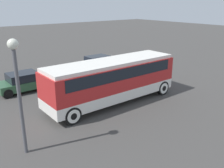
{
  "coord_description": "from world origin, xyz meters",
  "views": [
    {
      "loc": [
        -9.7,
        -12.24,
        6.48
      ],
      "look_at": [
        0.0,
        0.0,
        1.3
      ],
      "focal_mm": 40.0,
      "sensor_mm": 36.0,
      "label": 1
    }
  ],
  "objects_px": {
    "parked_car_near": "(111,69)",
    "parked_car_mid": "(99,63)",
    "parked_car_far": "(25,82)",
    "lamp_post": "(17,80)",
    "tour_bus": "(113,77)"
  },
  "relations": [
    {
      "from": "parked_car_near",
      "to": "parked_car_far",
      "type": "height_order",
      "value": "parked_car_near"
    },
    {
      "from": "parked_car_mid",
      "to": "lamp_post",
      "type": "bearing_deg",
      "value": -138.61
    },
    {
      "from": "parked_car_near",
      "to": "parked_car_mid",
      "type": "xyz_separation_m",
      "value": [
        0.55,
        2.66,
        0.01
      ]
    },
    {
      "from": "parked_car_near",
      "to": "lamp_post",
      "type": "relative_size",
      "value": 0.8
    },
    {
      "from": "tour_bus",
      "to": "lamp_post",
      "type": "distance_m",
      "value": 7.33
    },
    {
      "from": "tour_bus",
      "to": "parked_car_mid",
      "type": "xyz_separation_m",
      "value": [
        4.04,
        7.34,
        -1.01
      ]
    },
    {
      "from": "parked_car_mid",
      "to": "parked_car_far",
      "type": "height_order",
      "value": "parked_car_mid"
    },
    {
      "from": "parked_car_mid",
      "to": "lamp_post",
      "type": "height_order",
      "value": "lamp_post"
    },
    {
      "from": "tour_bus",
      "to": "parked_car_far",
      "type": "height_order",
      "value": "tour_bus"
    },
    {
      "from": "parked_car_far",
      "to": "lamp_post",
      "type": "xyz_separation_m",
      "value": [
        -2.97,
        -8.17,
        2.71
      ]
    },
    {
      "from": "tour_bus",
      "to": "parked_car_far",
      "type": "distance_m",
      "value": 7.16
    },
    {
      "from": "lamp_post",
      "to": "parked_car_mid",
      "type": "bearing_deg",
      "value": 41.39
    },
    {
      "from": "parked_car_mid",
      "to": "lamp_post",
      "type": "relative_size",
      "value": 0.81
    },
    {
      "from": "parked_car_near",
      "to": "lamp_post",
      "type": "height_order",
      "value": "lamp_post"
    },
    {
      "from": "tour_bus",
      "to": "parked_car_mid",
      "type": "bearing_deg",
      "value": 61.18
    }
  ]
}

